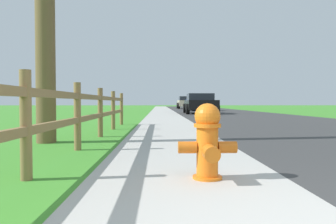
# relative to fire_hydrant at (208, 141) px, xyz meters

# --- Properties ---
(ground_plane) EXTENTS (120.00, 120.00, 0.00)m
(ground_plane) POSITION_rel_fire_hydrant_xyz_m (0.80, 23.08, -0.38)
(ground_plane) COLOR #3F8C2C
(road_asphalt) EXTENTS (7.00, 66.00, 0.01)m
(road_asphalt) POSITION_rel_fire_hydrant_xyz_m (4.30, 25.08, -0.38)
(road_asphalt) COLOR #373737
(road_asphalt) RESTS_ON ground
(curb_concrete) EXTENTS (6.00, 66.00, 0.01)m
(curb_concrete) POSITION_rel_fire_hydrant_xyz_m (-2.20, 25.08, -0.38)
(curb_concrete) COLOR #B0ADA6
(curb_concrete) RESTS_ON ground
(grass_verge) EXTENTS (5.00, 66.00, 0.00)m
(grass_verge) POSITION_rel_fire_hydrant_xyz_m (-3.70, 25.08, -0.38)
(grass_verge) COLOR #3F8C2C
(grass_verge) RESTS_ON ground
(fire_hydrant) EXTENTS (0.58, 0.47, 0.75)m
(fire_hydrant) POSITION_rel_fire_hydrant_xyz_m (0.00, 0.00, 0.00)
(fire_hydrant) COLOR orange
(fire_hydrant) RESTS_ON ground
(rail_fence) EXTENTS (0.11, 9.75, 1.07)m
(rail_fence) POSITION_rel_fire_hydrant_xyz_m (-1.76, 2.88, 0.24)
(rail_fence) COLOR olive
(rail_fence) RESTS_ON ground
(parked_suv_black) EXTENTS (2.18, 4.22, 1.37)m
(parked_suv_black) POSITION_rel_fire_hydrant_xyz_m (2.34, 18.66, 0.32)
(parked_suv_black) COLOR black
(parked_suv_black) RESTS_ON ground
(parked_car_blue) EXTENTS (2.10, 4.50, 1.56)m
(parked_car_blue) POSITION_rel_fire_hydrant_xyz_m (3.04, 26.32, 0.42)
(parked_car_blue) COLOR navy
(parked_car_blue) RESTS_ON ground
(parked_car_beige) EXTENTS (2.06, 4.23, 1.50)m
(parked_car_beige) POSITION_rel_fire_hydrant_xyz_m (2.76, 35.62, 0.40)
(parked_car_beige) COLOR #C6B793
(parked_car_beige) RESTS_ON ground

